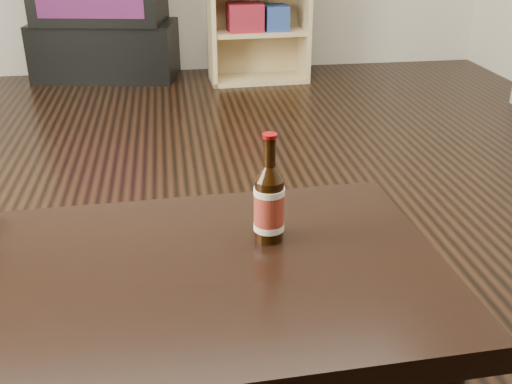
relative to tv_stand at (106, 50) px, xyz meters
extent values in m
cube|color=black|center=(0.45, -2.86, -0.21)|extent=(5.00, 6.00, 0.01)
cube|color=black|center=(0.00, 0.00, 0.00)|extent=(1.09, 0.69, 0.41)
cube|color=tan|center=(1.10, -0.27, -0.19)|extent=(0.72, 0.35, 0.03)
cube|color=tan|center=(1.10, -0.27, 0.15)|extent=(0.65, 0.32, 0.03)
cube|color=maroon|center=(1.00, -0.30, 0.26)|extent=(0.25, 0.21, 0.19)
cube|color=navy|center=(1.22, -0.29, 0.25)|extent=(0.17, 0.21, 0.17)
cube|color=black|center=(0.40, -3.48, 0.22)|extent=(1.25, 0.76, 0.06)
cylinder|color=black|center=(0.92, -3.19, -0.01)|extent=(0.07, 0.07, 0.40)
cylinder|color=black|center=(0.65, -3.37, 0.33)|extent=(0.07, 0.07, 0.15)
cylinder|color=maroon|center=(0.65, -3.37, 0.33)|extent=(0.08, 0.08, 0.09)
cylinder|color=beige|center=(0.65, -3.37, 0.38)|extent=(0.08, 0.08, 0.02)
cylinder|color=beige|center=(0.65, -3.37, 0.29)|extent=(0.08, 0.08, 0.02)
cone|color=black|center=(0.65, -3.37, 0.42)|extent=(0.07, 0.07, 0.03)
cylinder|color=black|center=(0.65, -3.37, 0.47)|extent=(0.03, 0.03, 0.07)
cylinder|color=maroon|center=(0.65, -3.37, 0.51)|extent=(0.04, 0.04, 0.01)
camera|label=1|loc=(0.44, -4.57, 0.95)|focal=42.00mm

